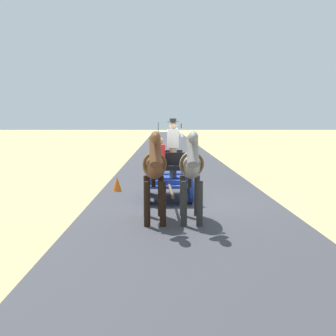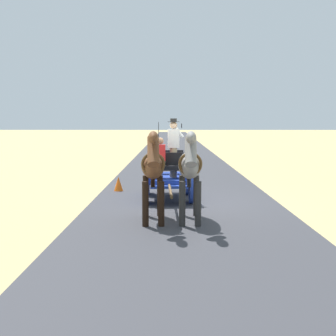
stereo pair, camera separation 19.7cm
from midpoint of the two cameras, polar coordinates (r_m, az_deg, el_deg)
name	(u,v)px [view 2 (the right image)]	position (r m, az deg, el deg)	size (l,w,h in m)	color
ground_plane	(184,202)	(12.96, 2.62, -4.53)	(200.00, 200.00, 0.00)	tan
road_surface	(184,202)	(12.96, 2.62, -4.51)	(5.60, 160.00, 0.01)	#38383D
horse_drawn_carriage	(168,173)	(13.29, 0.48, -0.69)	(1.48, 4.51, 2.50)	#1E3899
horse_near_side	(190,167)	(10.26, 3.47, 0.08)	(0.59, 2.13, 2.21)	gray
horse_off_side	(153,167)	(10.22, -1.45, 0.07)	(0.64, 2.13, 2.21)	brown
traffic_cone	(118,184)	(15.02, -6.22, -2.10)	(0.32, 0.32, 0.50)	orange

